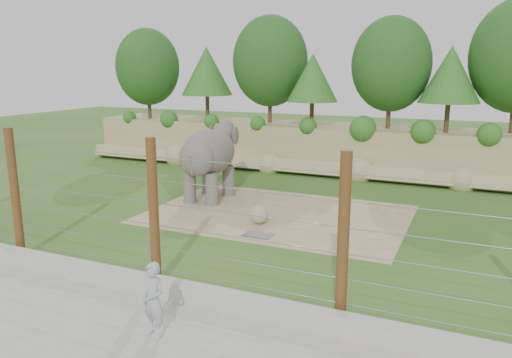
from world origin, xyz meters
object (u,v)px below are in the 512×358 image
at_px(stone_ball, 259,215).
at_px(zookeeper, 153,300).
at_px(barrier_fence, 154,214).
at_px(elephant, 209,163).

xyz_separation_m(stone_ball, zookeeper, (1.14, -8.22, 0.48)).
bearing_deg(barrier_fence, elephant, 110.27).
bearing_deg(barrier_fence, zookeeper, -55.87).
height_order(barrier_fence, zookeeper, barrier_fence).
bearing_deg(zookeeper, stone_ball, 114.02).
distance_m(elephant, stone_ball, 4.41).
relative_size(stone_ball, zookeeper, 0.41).
bearing_deg(elephant, stone_ball, -38.43).
relative_size(elephant, barrier_fence, 0.20).
xyz_separation_m(elephant, barrier_fence, (3.13, -8.47, 0.37)).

